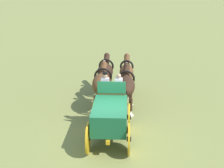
{
  "coord_description": "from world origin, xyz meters",
  "views": [
    {
      "loc": [
        -12.41,
        2.8,
        6.8
      ],
      "look_at": [
        4.22,
        -1.07,
        1.2
      ],
      "focal_mm": 51.68,
      "sensor_mm": 36.0,
      "label": 1
    }
  ],
  "objects_px": {
    "show_wagon": "(110,114)",
    "draft_horse_lead_off": "(127,73)",
    "draft_horse_lead_near": "(105,72)",
    "draft_horse_rear_near": "(102,84)",
    "draft_horse_rear_off": "(126,86)"
  },
  "relations": [
    {
      "from": "show_wagon",
      "to": "draft_horse_lead_off",
      "type": "xyz_separation_m",
      "value": [
        5.68,
        -2.32,
        0.14
      ]
    },
    {
      "from": "show_wagon",
      "to": "draft_horse_lead_off",
      "type": "height_order",
      "value": "show_wagon"
    },
    {
      "from": "show_wagon",
      "to": "draft_horse_lead_near",
      "type": "xyz_separation_m",
      "value": [
        6.03,
        -1.07,
        0.18
      ]
    },
    {
      "from": "draft_horse_rear_near",
      "to": "draft_horse_rear_off",
      "type": "height_order",
      "value": "draft_horse_rear_near"
    },
    {
      "from": "draft_horse_rear_near",
      "to": "draft_horse_lead_off",
      "type": "bearing_deg",
      "value": -42.47
    },
    {
      "from": "draft_horse_rear_off",
      "to": "draft_horse_lead_near",
      "type": "relative_size",
      "value": 1.09
    },
    {
      "from": "draft_horse_lead_near",
      "to": "draft_horse_lead_off",
      "type": "xyz_separation_m",
      "value": [
        -0.34,
        -1.25,
        -0.04
      ]
    },
    {
      "from": "draft_horse_rear_off",
      "to": "draft_horse_rear_near",
      "type": "bearing_deg",
      "value": 74.23
    },
    {
      "from": "draft_horse_lead_near",
      "to": "draft_horse_rear_near",
      "type": "bearing_deg",
      "value": 163.86
    },
    {
      "from": "draft_horse_rear_off",
      "to": "draft_horse_lead_near",
      "type": "height_order",
      "value": "draft_horse_lead_near"
    },
    {
      "from": "show_wagon",
      "to": "draft_horse_rear_off",
      "type": "height_order",
      "value": "show_wagon"
    },
    {
      "from": "draft_horse_rear_near",
      "to": "draft_horse_lead_off",
      "type": "distance_m",
      "value": 2.93
    },
    {
      "from": "show_wagon",
      "to": "draft_horse_lead_near",
      "type": "relative_size",
      "value": 1.95
    },
    {
      "from": "show_wagon",
      "to": "draft_horse_rear_near",
      "type": "height_order",
      "value": "show_wagon"
    },
    {
      "from": "show_wagon",
      "to": "draft_horse_lead_off",
      "type": "distance_m",
      "value": 6.14
    }
  ]
}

